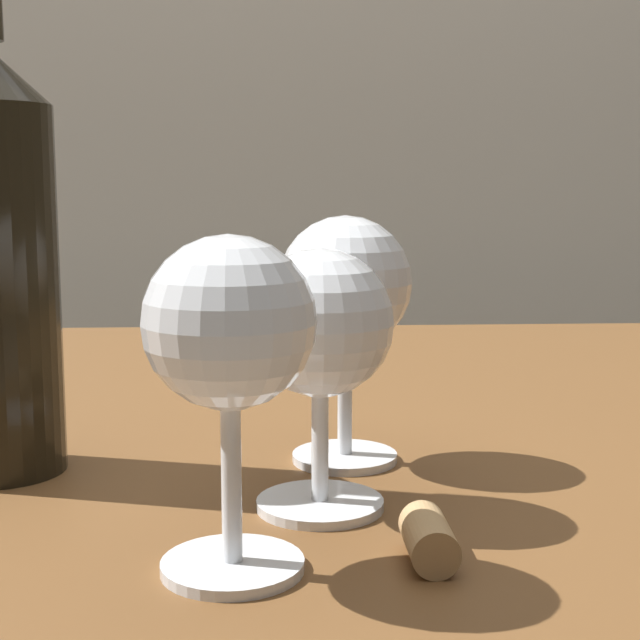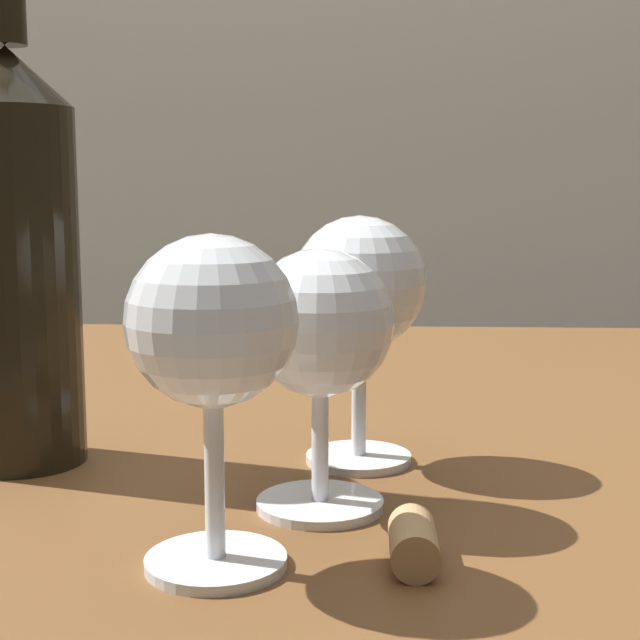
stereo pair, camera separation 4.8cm
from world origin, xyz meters
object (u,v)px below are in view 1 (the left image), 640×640
at_px(wine_glass_amber, 229,335).
at_px(wine_glass_pinot, 345,290).
at_px(wine_glass_rose, 320,333).
at_px(cork, 429,539).

height_order(wine_glass_amber, wine_glass_pinot, wine_glass_pinot).
height_order(wine_glass_rose, wine_glass_pinot, wine_glass_pinot).
distance_m(wine_glass_amber, wine_glass_rose, 0.09).
relative_size(wine_glass_rose, cork, 3.27).
relative_size(wine_glass_pinot, cork, 3.60).
xyz_separation_m(wine_glass_amber, wine_glass_pinot, (0.06, 0.16, 0.00)).
bearing_deg(wine_glass_rose, wine_glass_amber, -118.92).
height_order(wine_glass_pinot, cork, wine_glass_pinot).
relative_size(wine_glass_amber, wine_glass_pinot, 0.99).
relative_size(wine_glass_rose, wine_glass_pinot, 0.91).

